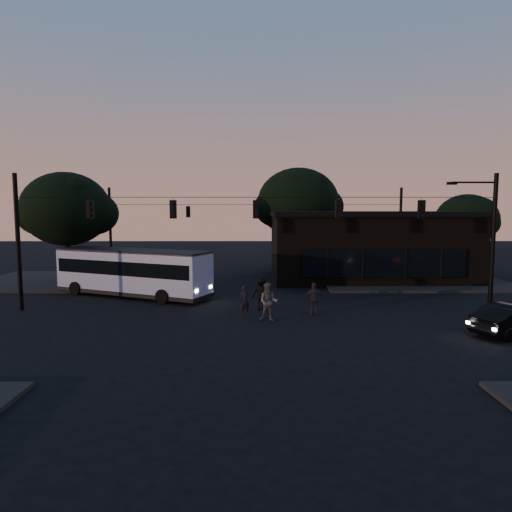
{
  "coord_description": "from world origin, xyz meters",
  "views": [
    {
      "loc": [
        -0.09,
        -20.86,
        5.52
      ],
      "look_at": [
        0.0,
        4.0,
        3.0
      ],
      "focal_mm": 32.0,
      "sensor_mm": 36.0,
      "label": 1
    }
  ],
  "objects_px": {
    "building": "(366,245)",
    "bus": "(132,270)",
    "pedestrian_b": "(268,302)",
    "pedestrian_d": "(261,293)",
    "pedestrian_a": "(245,301)",
    "pedestrian_c": "(314,299)"
  },
  "relations": [
    {
      "from": "building",
      "to": "pedestrian_d",
      "type": "height_order",
      "value": "building"
    },
    {
      "from": "building",
      "to": "pedestrian_a",
      "type": "xyz_separation_m",
      "value": [
        -9.59,
        -13.34,
        -1.92
      ]
    },
    {
      "from": "pedestrian_a",
      "to": "pedestrian_d",
      "type": "bearing_deg",
      "value": 41.09
    },
    {
      "from": "pedestrian_c",
      "to": "building",
      "type": "bearing_deg",
      "value": -120.44
    },
    {
      "from": "bus",
      "to": "pedestrian_b",
      "type": "distance_m",
      "value": 10.77
    },
    {
      "from": "bus",
      "to": "pedestrian_d",
      "type": "bearing_deg",
      "value": -2.0
    },
    {
      "from": "pedestrian_b",
      "to": "pedestrian_c",
      "type": "height_order",
      "value": "pedestrian_b"
    },
    {
      "from": "pedestrian_b",
      "to": "building",
      "type": "bearing_deg",
      "value": 70.43
    },
    {
      "from": "pedestrian_b",
      "to": "pedestrian_d",
      "type": "xyz_separation_m",
      "value": [
        -0.31,
        2.42,
        -0.02
      ]
    },
    {
      "from": "pedestrian_b",
      "to": "pedestrian_d",
      "type": "bearing_deg",
      "value": 107.84
    },
    {
      "from": "bus",
      "to": "pedestrian_a",
      "type": "xyz_separation_m",
      "value": [
        7.32,
        -5.41,
        -0.9
      ]
    },
    {
      "from": "pedestrian_c",
      "to": "pedestrian_d",
      "type": "height_order",
      "value": "pedestrian_d"
    },
    {
      "from": "building",
      "to": "bus",
      "type": "bearing_deg",
      "value": -154.86
    },
    {
      "from": "building",
      "to": "pedestrian_d",
      "type": "xyz_separation_m",
      "value": [
        -8.7,
        -12.06,
        -1.77
      ]
    },
    {
      "from": "pedestrian_b",
      "to": "pedestrian_c",
      "type": "xyz_separation_m",
      "value": [
        2.44,
        1.18,
        -0.09
      ]
    },
    {
      "from": "building",
      "to": "pedestrian_d",
      "type": "bearing_deg",
      "value": -125.8
    },
    {
      "from": "building",
      "to": "bus",
      "type": "distance_m",
      "value": 18.7
    },
    {
      "from": "building",
      "to": "pedestrian_a",
      "type": "bearing_deg",
      "value": -125.71
    },
    {
      "from": "building",
      "to": "pedestrian_b",
      "type": "relative_size",
      "value": 8.03
    },
    {
      "from": "bus",
      "to": "pedestrian_c",
      "type": "xyz_separation_m",
      "value": [
        10.96,
        -5.37,
        -0.82
      ]
    },
    {
      "from": "pedestrian_b",
      "to": "pedestrian_d",
      "type": "relative_size",
      "value": 1.02
    },
    {
      "from": "bus",
      "to": "pedestrian_d",
      "type": "distance_m",
      "value": 9.22
    }
  ]
}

